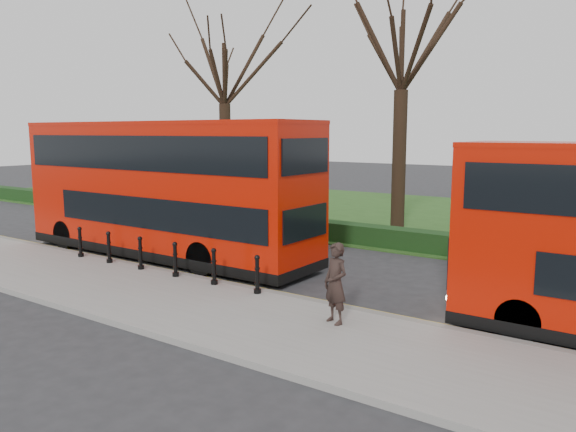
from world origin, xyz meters
The scene contains 12 objects.
ground centered at (0.00, 0.00, 0.00)m, with size 120.00×120.00×0.00m, color #28282B.
pavement centered at (0.00, -3.00, 0.07)m, with size 60.00×4.00×0.15m, color gray.
kerb centered at (0.00, -1.00, 0.07)m, with size 60.00×0.25×0.16m, color slate.
grass_verge centered at (0.00, 15.00, 0.03)m, with size 60.00×18.00×0.06m, color #264B19.
hedge centered at (0.00, 6.80, 0.40)m, with size 60.00×0.90×0.80m, color black.
yellow_line_outer centered at (0.00, -0.70, 0.01)m, with size 60.00×0.10×0.01m, color yellow.
yellow_line_inner centered at (0.00, -0.50, 0.01)m, with size 60.00×0.10×0.01m, color yellow.
tree_left centered at (-8.00, 10.00, 7.80)m, with size 6.87×6.87×10.73m.
tree_mid centered at (2.00, 10.00, 8.22)m, with size 7.23×7.23×11.30m.
bollard_row centered at (-0.88, -1.35, 0.65)m, with size 7.94×0.15×1.00m.
bus_lead centered at (-2.87, 0.79, 2.41)m, with size 12.04×2.76×4.79m.
pedestrian centered at (5.92, -2.20, 1.08)m, with size 0.68×0.44×1.86m, color black.
Camera 1 is at (12.06, -12.87, 4.46)m, focal length 35.00 mm.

